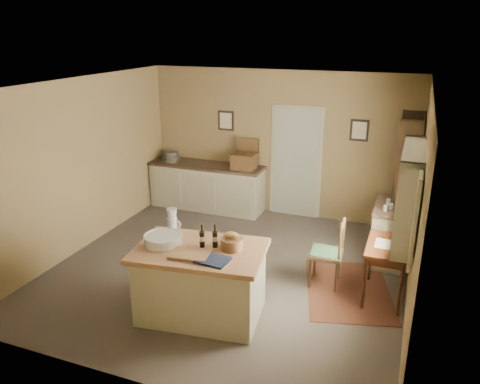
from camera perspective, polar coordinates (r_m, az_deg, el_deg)
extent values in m
plane|color=brown|center=(7.05, -1.39, -9.41)|extent=(5.00, 5.00, 0.00)
cube|color=olive|center=(8.79, 4.72, 5.86)|extent=(5.00, 0.10, 2.70)
cube|color=olive|center=(4.48, -13.81, -8.44)|extent=(5.00, 0.10, 2.70)
cube|color=olive|center=(7.77, -18.84, 3.07)|extent=(0.10, 5.00, 2.70)
cube|color=olive|center=(6.07, 20.93, -1.66)|extent=(0.10, 5.00, 2.70)
plane|color=silver|center=(6.22, -1.60, 12.95)|extent=(5.00, 5.00, 0.00)
cube|color=#A5AA91|center=(8.74, 6.82, 3.73)|extent=(0.97, 0.06, 2.11)
cube|color=black|center=(9.03, -1.73, 8.69)|extent=(0.32, 0.02, 0.38)
cube|color=beige|center=(9.02, -1.76, 8.68)|extent=(0.24, 0.01, 0.30)
cube|color=black|center=(8.41, 14.35, 7.30)|extent=(0.32, 0.02, 0.38)
cube|color=beige|center=(8.40, 14.34, 7.29)|extent=(0.24, 0.01, 0.30)
cube|color=#B7AD90|center=(6.00, 19.33, -5.10)|extent=(0.25, 1.32, 0.06)
cube|color=#B7AD90|center=(5.67, 20.51, 4.71)|extent=(0.25, 1.32, 0.06)
cube|color=white|center=(5.82, 21.08, -0.48)|extent=(0.01, 1.20, 1.00)
cube|color=#B7AD90|center=(5.05, 20.55, -3.40)|extent=(0.04, 0.35, 1.00)
cube|color=#B7AD90|center=(6.60, 20.88, 1.83)|extent=(0.04, 0.35, 1.00)
cube|color=#B7AD90|center=(5.86, -4.80, -11.15)|extent=(1.54, 1.07, 0.85)
cube|color=#9E6E46|center=(5.65, -4.92, -7.17)|extent=(1.66, 1.19, 0.06)
cylinder|color=white|center=(5.78, -9.39, -5.76)|extent=(0.45, 0.45, 0.11)
cube|color=#9E6E46|center=(5.48, -6.07, -7.55)|extent=(0.48, 0.37, 0.03)
cube|color=black|center=(5.34, -3.32, -8.28)|extent=(0.38, 0.32, 0.02)
cylinder|color=brown|center=(5.57, -1.02, -6.31)|extent=(0.27, 0.27, 0.14)
cylinder|color=black|center=(5.61, -4.67, -5.34)|extent=(0.06, 0.06, 0.29)
cylinder|color=black|center=(5.60, -3.07, -5.37)|extent=(0.06, 0.06, 0.29)
cube|color=#B7AD90|center=(9.23, -4.03, 0.57)|extent=(2.22, 0.61, 0.85)
cube|color=#332319|center=(9.09, -4.10, 3.25)|extent=(2.26, 0.64, 0.05)
cube|color=#493017|center=(8.76, 0.50, 3.80)|extent=(0.44, 0.33, 0.28)
cylinder|color=#59544F|center=(9.41, -8.43, 4.37)|extent=(0.38, 0.38, 0.18)
cube|color=#522C18|center=(6.71, 13.03, -11.53)|extent=(1.47, 1.83, 0.01)
cube|color=black|center=(6.34, 17.58, -6.26)|extent=(0.52, 0.85, 0.03)
cube|color=black|center=(6.37, 17.51, -6.83)|extent=(0.46, 0.79, 0.10)
cube|color=silver|center=(6.33, 17.14, -6.06)|extent=(0.22, 0.30, 0.01)
cylinder|color=black|center=(6.54, 18.64, -5.20)|extent=(0.05, 0.05, 0.05)
cylinder|color=black|center=(6.19, 14.90, -10.74)|extent=(0.04, 0.04, 0.72)
cylinder|color=black|center=(6.18, 18.99, -11.25)|extent=(0.04, 0.04, 0.72)
cylinder|color=black|center=(6.86, 15.65, -7.66)|extent=(0.04, 0.04, 0.72)
cylinder|color=black|center=(6.85, 19.31, -8.11)|extent=(0.04, 0.04, 0.72)
cube|color=#B7AD90|center=(7.51, 17.96, -4.93)|extent=(0.53, 0.96, 0.85)
cube|color=#332319|center=(7.34, 18.32, -1.73)|extent=(0.56, 1.00, 0.05)
cylinder|color=silver|center=(7.18, 18.07, -1.57)|extent=(0.23, 0.23, 0.09)
cube|color=black|center=(7.51, 19.42, 0.18)|extent=(0.36, 0.04, 2.14)
cube|color=black|center=(8.39, 19.69, 2.12)|extent=(0.36, 0.04, 2.14)
cube|color=black|center=(7.95, 20.79, 1.06)|extent=(0.02, 0.96, 2.14)
cube|color=black|center=(8.30, 18.78, -5.46)|extent=(0.36, 0.92, 0.03)
cube|color=black|center=(8.10, 19.18, -2.02)|extent=(0.36, 0.92, 0.03)
cube|color=black|center=(7.93, 19.60, 1.57)|extent=(0.36, 0.92, 0.03)
cube|color=black|center=(7.82, 19.95, 4.55)|extent=(0.36, 0.92, 0.03)
cube|color=black|center=(7.73, 20.32, 7.61)|extent=(0.36, 0.92, 0.03)
cylinder|color=white|center=(7.91, 19.65, 1.99)|extent=(0.12, 0.12, 0.11)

